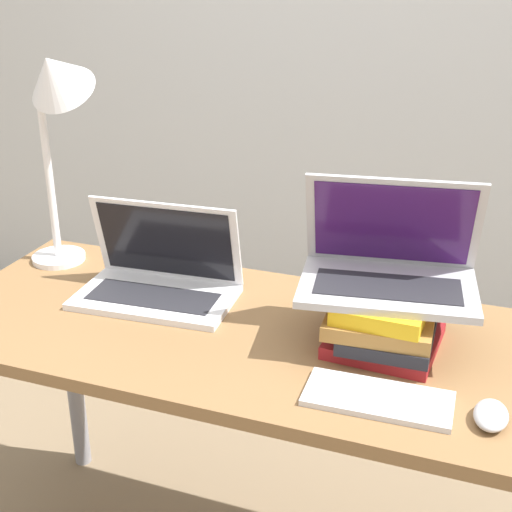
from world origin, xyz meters
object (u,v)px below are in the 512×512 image
object	(u,v)px
mouse	(491,415)
book_stack	(385,320)
laptop_left	(159,278)
desk_lamp	(55,101)
laptop_on_books	(389,266)
wireless_keyboard	(378,398)

from	to	relation	value
mouse	book_stack	bearing A→B (deg)	138.38
mouse	laptop_left	bearing A→B (deg)	162.31
book_stack	desk_lamp	bearing A→B (deg)	172.47
laptop_left	book_stack	bearing A→B (deg)	-4.74
laptop_on_books	mouse	distance (m)	0.37
laptop_on_books	wireless_keyboard	xyz separation A→B (m)	(0.03, -0.24, -0.16)
laptop_left	mouse	xyz separation A→B (m)	(0.78, -0.25, -0.03)
wireless_keyboard	laptop_left	bearing A→B (deg)	156.31
book_stack	wireless_keyboard	distance (m)	0.22
laptop_left	desk_lamp	bearing A→B (deg)	167.20
laptop_left	mouse	distance (m)	0.82
laptop_left	laptop_on_books	distance (m)	0.56
mouse	desk_lamp	bearing A→B (deg)	163.60
book_stack	laptop_left	bearing A→B (deg)	175.26
book_stack	laptop_on_books	world-z (taller)	laptop_on_books
wireless_keyboard	mouse	distance (m)	0.20
laptop_on_books	mouse	world-z (taller)	laptop_on_books
laptop_on_books	desk_lamp	bearing A→B (deg)	174.64
desk_lamp	laptop_on_books	bearing A→B (deg)	-5.36
mouse	desk_lamp	size ratio (longest dim) A/B	0.16
laptop_left	mouse	size ratio (longest dim) A/B	3.99
wireless_keyboard	mouse	size ratio (longest dim) A/B	2.87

